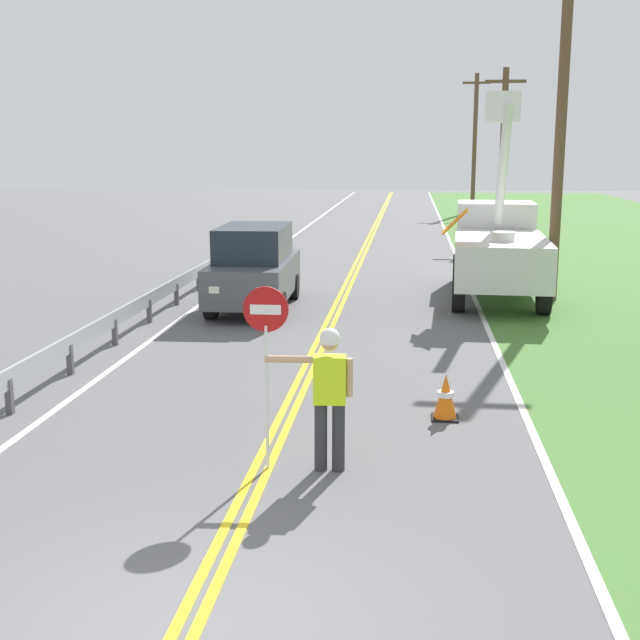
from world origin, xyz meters
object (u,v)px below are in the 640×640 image
stop_sign_paddle (266,337)px  traffic_cone_lead (445,397)px  flagger_worker (329,390)px  utility_pole_near (561,123)px  utility_pole_far (475,140)px  utility_bucket_truck (498,245)px  utility_pole_mid (503,150)px  oncoming_suv_nearest (254,267)px

stop_sign_paddle → traffic_cone_lead: stop_sign_paddle is taller
flagger_worker → utility_pole_near: 13.96m
flagger_worker → utility_pole_far: size_ratio=0.21×
utility_bucket_truck → traffic_cone_lead: utility_bucket_truck is taller
utility_pole_near → traffic_cone_lead: 11.73m
utility_bucket_truck → utility_pole_far: utility_pole_far is taller
utility_pole_mid → traffic_cone_lead: 27.21m
utility_pole_far → traffic_cone_lead: (-3.54, -43.88, -4.28)m
oncoming_suv_nearest → utility_pole_far: (8.01, 35.48, 3.55)m
flagger_worker → utility_pole_mid: (5.07, 28.94, 2.92)m
traffic_cone_lead → utility_pole_mid: bearing=82.5°
utility_pole_mid → traffic_cone_lead: bearing=-97.5°
stop_sign_paddle → utility_pole_far: bearing=82.8°
flagger_worker → utility_pole_far: utility_pole_far is taller
flagger_worker → oncoming_suv_nearest: size_ratio=0.39×
utility_bucket_truck → utility_pole_mid: 16.05m
flagger_worker → utility_pole_near: bearing=69.3°
flagger_worker → oncoming_suv_nearest: oncoming_suv_nearest is taller
flagger_worker → oncoming_suv_nearest: 11.00m
utility_bucket_truck → utility_pole_near: 3.57m
stop_sign_paddle → utility_bucket_truck: 13.86m
oncoming_suv_nearest → utility_pole_near: size_ratio=0.52×
oncoming_suv_nearest → utility_pole_far: utility_pole_far is taller
oncoming_suv_nearest → stop_sign_paddle: bearing=-78.5°
flagger_worker → utility_bucket_truck: (3.36, 13.18, 0.37)m
utility_bucket_truck → traffic_cone_lead: bearing=-99.4°
traffic_cone_lead → stop_sign_paddle: bearing=-135.8°
utility_pole_mid → utility_pole_far: 17.15m
flagger_worker → utility_bucket_truck: size_ratio=0.26×
utility_bucket_truck → oncoming_suv_nearest: bearing=-157.7°
utility_pole_near → utility_pole_mid: 16.33m
utility_bucket_truck → utility_pole_near: utility_pole_near is taller
utility_pole_near → utility_pole_far: bearing=89.5°
stop_sign_paddle → oncoming_suv_nearest: bearing=101.5°
stop_sign_paddle → utility_pole_mid: size_ratio=0.31×
utility_bucket_truck → oncoming_suv_nearest: size_ratio=1.49×
utility_pole_far → traffic_cone_lead: size_ratio=12.65×
flagger_worker → traffic_cone_lead: 2.78m
oncoming_suv_nearest → utility_pole_far: size_ratio=0.53×
utility_pole_mid → stop_sign_paddle: bearing=-101.4°
utility_pole_near → flagger_worker: bearing=-110.7°
utility_pole_far → utility_pole_near: bearing=-90.5°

